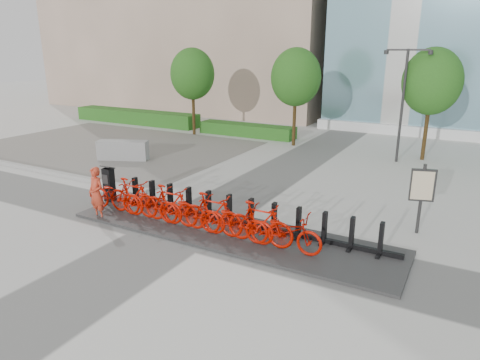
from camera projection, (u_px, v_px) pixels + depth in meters
The scene contains 24 objects.
ground at pixel (185, 228), 12.38m from camera, with size 120.00×120.00×0.00m, color silver.
gravel_patch at pixel (110, 146), 22.87m from camera, with size 14.00×14.00×0.00m, color #626058.
curb at pixel (23, 167), 18.58m from camera, with size 14.00×0.25×0.15m, color #9C9C98.
hedge_a at pixel (136, 117), 30.04m from camera, with size 10.00×1.40×0.90m, color #235315.
hedge_b at pixel (247, 130), 25.65m from camera, with size 6.00×1.20×0.70m, color #235315.
tree_0 at pixel (192, 74), 25.09m from camera, with size 2.60×2.60×5.10m.
tree_1 at pixel (296, 77), 22.08m from camera, with size 2.60×2.60×5.10m.
tree_2 at pixel (432, 82), 19.07m from camera, with size 2.60×2.60×5.10m.
streetlamp at pixel (404, 93), 18.83m from camera, with size 2.00×0.20×5.00m.
dock_pad at pixel (229, 232), 12.02m from camera, with size 9.60×2.40×0.08m, color #333333.
dock_rail_posts at pixel (239, 211), 12.26m from camera, with size 8.02×0.50×0.85m, color black, non-canonical shape.
bike_0 at pixel (116, 195), 13.37m from camera, with size 0.68×1.95×1.02m, color #B40D00.
bike_1 at pixel (133, 197), 13.02m from camera, with size 0.53×1.89×1.14m, color #B40D00.
bike_2 at pixel (151, 203), 12.71m from camera, with size 0.68×1.95×1.02m, color #B40D00.
bike_3 at pixel (171, 205), 12.36m from camera, with size 0.53×1.89×1.14m, color #B40D00.
bike_4 at pixel (191, 211), 12.04m from camera, with size 0.68×1.95×1.02m, color #B40D00.
bike_5 at pixel (213, 214), 11.69m from camera, with size 0.53×1.89×1.14m, color #B40D00.
bike_6 at pixel (236, 220), 11.38m from camera, with size 0.68×1.95×1.02m, color #B40D00.
bike_7 at pixel (260, 224), 11.03m from camera, with size 0.53×1.89×1.14m, color #B40D00.
bike_8 at pixel (285, 231), 10.71m from camera, with size 0.68×1.95×1.02m, color #B40D00.
kiosk at pixel (109, 184), 14.22m from camera, with size 0.40×0.34×1.24m.
worker_red at pixel (96, 193), 12.85m from camera, with size 0.59×0.39×1.62m, color red.
jersey_barrier at pixel (123, 150), 19.98m from camera, with size 2.34×0.64×0.90m, color gray.
map_sign at pixel (422, 188), 11.67m from camera, with size 0.65×0.29×2.00m.
Camera 1 is at (6.94, -9.24, 4.93)m, focal length 32.00 mm.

